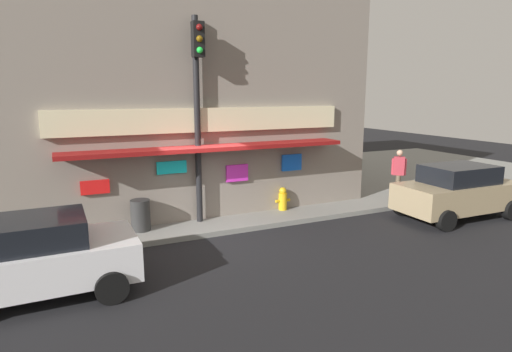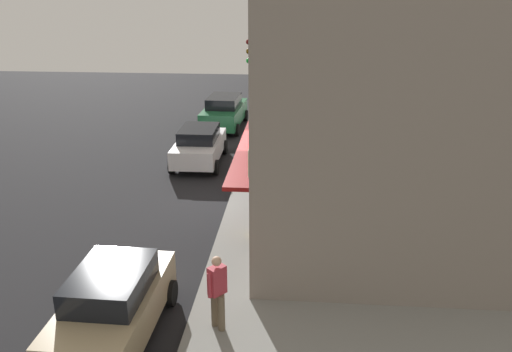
{
  "view_description": "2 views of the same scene",
  "coord_description": "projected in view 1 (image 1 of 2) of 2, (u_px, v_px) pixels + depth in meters",
  "views": [
    {
      "loc": [
        -3.8,
        -10.84,
        3.99
      ],
      "look_at": [
        1.81,
        1.13,
        1.4
      ],
      "focal_mm": 29.88,
      "sensor_mm": 36.0,
      "label": 1
    },
    {
      "loc": [
        17.32,
        2.44,
        7.53
      ],
      "look_at": [
        0.12,
        1.0,
        1.18
      ],
      "focal_mm": 36.92,
      "sensor_mm": 36.0,
      "label": 2
    }
  ],
  "objects": [
    {
      "name": "trash_can",
      "position": [
        141.0,
        215.0,
        12.0
      ],
      "size": [
        0.54,
        0.54,
        0.89
      ],
      "primitive_type": "cylinder",
      "color": "#2D2D2D",
      "rests_on": "sidewalk"
    },
    {
      "name": "parked_car_white",
      "position": [
        26.0,
        258.0,
        8.26
      ],
      "size": [
        4.14,
        2.09,
        1.62
      ],
      "color": "silver",
      "rests_on": "ground_plane"
    },
    {
      "name": "fire_hydrant",
      "position": [
        283.0,
        199.0,
        14.13
      ],
      "size": [
        0.52,
        0.28,
        0.77
      ],
      "color": "gold",
      "rests_on": "sidewalk"
    },
    {
      "name": "parked_car_tan",
      "position": [
        457.0,
        191.0,
        13.68
      ],
      "size": [
        4.05,
        2.08,
        1.72
      ],
      "color": "#9E8966",
      "rests_on": "ground_plane"
    },
    {
      "name": "sidewalk",
      "position": [
        167.0,
        192.0,
        17.0
      ],
      "size": [
        38.26,
        11.32,
        0.15
      ],
      "primitive_type": "cube",
      "color": "gray",
      "rests_on": "ground_plane"
    },
    {
      "name": "pedestrian",
      "position": [
        399.0,
        172.0,
        15.5
      ],
      "size": [
        0.46,
        0.43,
        1.81
      ],
      "color": "brown",
      "rests_on": "sidewalk"
    },
    {
      "name": "traffic_light",
      "position": [
        198.0,
        95.0,
        12.14
      ],
      "size": [
        0.32,
        0.58,
        5.96
      ],
      "color": "black",
      "rests_on": "sidewalk"
    },
    {
      "name": "corner_building",
      "position": [
        169.0,
        84.0,
        16.48
      ],
      "size": [
        11.78,
        9.93,
        8.34
      ],
      "color": "gray",
      "rests_on": "sidewalk"
    },
    {
      "name": "ground_plane",
      "position": [
        215.0,
        237.0,
        11.98
      ],
      "size": [
        57.39,
        57.39,
        0.0
      ],
      "primitive_type": "plane",
      "color": "black"
    }
  ]
}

